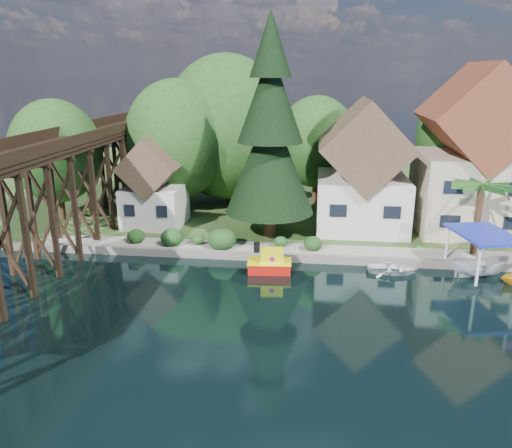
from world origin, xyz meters
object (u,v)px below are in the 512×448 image
(trestle_bridge, at_px, (42,194))
(conifer, at_px, (270,134))
(house_left, at_px, (362,175))
(boat_canopy, at_px, (481,258))
(house_center, at_px, (472,161))
(shed, at_px, (154,188))
(tugboat, at_px, (270,263))
(boat_white_a, at_px, (393,267))
(palm_tree, at_px, (482,189))

(trestle_bridge, xyz_separation_m, conifer, (15.38, 7.04, 3.57))
(house_left, xyz_separation_m, boat_canopy, (7.42, -9.28, -3.77))
(house_center, xyz_separation_m, shed, (-27.00, -2.00, -2.59))
(shed, bearing_deg, boat_canopy, -17.00)
(trestle_bridge, height_order, shed, trestle_bridge)
(tugboat, xyz_separation_m, boat_canopy, (14.40, 0.85, 0.70))
(boat_canopy, bearing_deg, boat_white_a, 179.46)
(house_left, xyz_separation_m, tugboat, (-6.97, -10.13, -4.47))
(conifer, xyz_separation_m, palm_tree, (15.53, -2.32, -3.40))
(boat_white_a, bearing_deg, palm_tree, -62.66)
(conifer, bearing_deg, house_center, 14.48)
(trestle_bridge, bearing_deg, house_center, 19.49)
(boat_canopy, bearing_deg, house_left, 128.68)
(house_center, height_order, tugboat, house_center)
(house_center, xyz_separation_m, boat_canopy, (-1.58, -9.78, -5.05))
(trestle_bridge, distance_m, shed, 10.69)
(house_center, relative_size, tugboat, 4.38)
(house_center, distance_m, tugboat, 20.03)
(shed, xyz_separation_m, conifer, (10.38, -2.29, 5.09))
(tugboat, bearing_deg, house_left, 55.46)
(trestle_bridge, distance_m, house_center, 33.96)
(house_center, distance_m, boat_white_a, 13.62)
(house_center, bearing_deg, tugboat, -146.36)
(boat_white_a, distance_m, boat_canopy, 5.89)
(palm_tree, height_order, tugboat, palm_tree)
(conifer, bearing_deg, trestle_bridge, -155.41)
(trestle_bridge, relative_size, shed, 5.63)
(house_center, height_order, boat_canopy, house_center)
(house_center, height_order, palm_tree, house_center)
(house_center, relative_size, shed, 1.77)
(conifer, xyz_separation_m, boat_white_a, (9.24, -5.43, -8.55))
(conifer, bearing_deg, boat_white_a, -30.43)
(house_center, xyz_separation_m, palm_tree, (-1.10, -6.61, -0.90))
(house_center, relative_size, boat_white_a, 3.90)
(trestle_bridge, relative_size, boat_canopy, 7.95)
(house_center, distance_m, boat_canopy, 11.12)
(trestle_bridge, xyz_separation_m, house_left, (23.00, 10.83, -0.21))
(shed, relative_size, boat_white_a, 2.20)
(house_left, xyz_separation_m, conifer, (-7.62, -3.79, 3.78))
(trestle_bridge, xyz_separation_m, palm_tree, (30.90, 4.71, 0.17))
(house_left, height_order, shed, house_left)
(house_left, bearing_deg, palm_tree, -37.73)
(palm_tree, relative_size, tugboat, 1.81)
(trestle_bridge, bearing_deg, shed, 61.81)
(trestle_bridge, distance_m, tugboat, 16.71)
(shed, relative_size, boat_canopy, 1.41)
(trestle_bridge, relative_size, palm_tree, 7.68)
(conifer, bearing_deg, boat_canopy, -20.02)
(trestle_bridge, bearing_deg, boat_white_a, 3.73)
(conifer, relative_size, palm_tree, 3.04)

